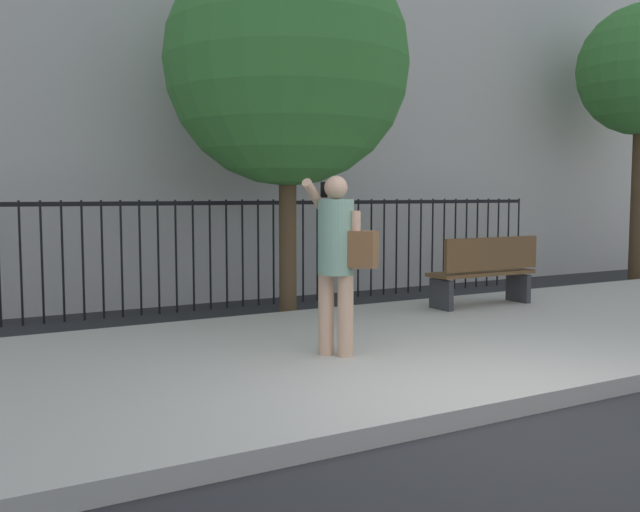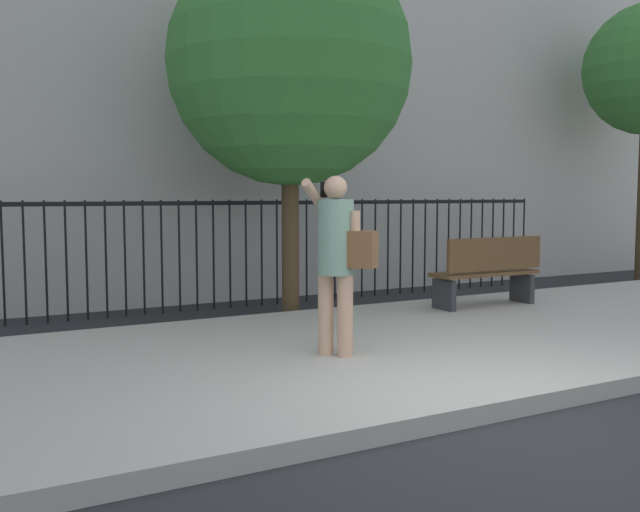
% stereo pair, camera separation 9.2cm
% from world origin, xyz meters
% --- Properties ---
extents(ground_plane, '(60.00, 60.00, 0.00)m').
position_xyz_m(ground_plane, '(0.00, 0.00, 0.00)').
color(ground_plane, '#28282B').
extents(sidewalk, '(28.00, 4.40, 0.15)m').
position_xyz_m(sidewalk, '(0.00, 2.20, 0.07)').
color(sidewalk, '#B2ADA3').
rests_on(sidewalk, ground).
extents(iron_fence, '(12.03, 0.04, 1.60)m').
position_xyz_m(iron_fence, '(0.00, 5.90, 1.02)').
color(iron_fence, black).
rests_on(iron_fence, ground).
extents(pedestrian_on_phone, '(0.64, 0.71, 1.70)m').
position_xyz_m(pedestrian_on_phone, '(-0.39, 1.88, 1.14)').
color(pedestrian_on_phone, tan).
rests_on(pedestrian_on_phone, sidewalk).
extents(street_bench, '(1.60, 0.45, 0.95)m').
position_xyz_m(street_bench, '(2.90, 3.43, 0.65)').
color(street_bench, brown).
rests_on(street_bench, sidewalk).
extents(street_tree_mid, '(3.22, 3.22, 5.01)m').
position_xyz_m(street_tree_mid, '(0.51, 4.68, 3.39)').
color(street_tree_mid, '#4C3823').
rests_on(street_tree_mid, ground).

